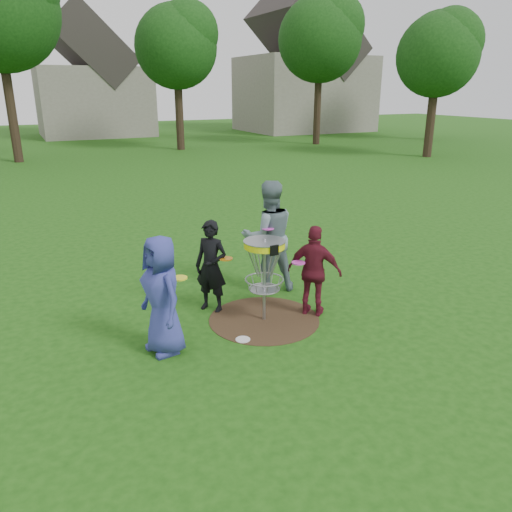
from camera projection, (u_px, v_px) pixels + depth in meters
name	position (u px, v px, depth m)	size (l,w,h in m)	color
ground	(264.00, 319.00, 8.12)	(100.00, 100.00, 0.00)	#19470F
dirt_patch	(264.00, 319.00, 8.12)	(1.80, 1.80, 0.01)	#47331E
player_blue	(162.00, 295.00, 6.90)	(0.84, 0.55, 1.72)	#34398F
player_black	(211.00, 266.00, 8.25)	(0.57, 0.37, 1.55)	black
player_grey	(268.00, 237.00, 9.03)	(0.99, 0.77, 2.05)	slate
player_maroon	(314.00, 271.00, 8.08)	(0.89, 0.37, 1.52)	maroon
disc_on_grass	(243.00, 340.00, 7.45)	(0.22, 0.22, 0.02)	silver
disc_golf_basket	(264.00, 260.00, 7.80)	(0.66, 0.67, 1.38)	#9EA0A5
held_discs	(245.00, 256.00, 7.93)	(2.22, 1.34, 0.34)	yellow
tree_row	(79.00, 29.00, 23.91)	(51.20, 17.42, 9.90)	#38281C
house_row	(121.00, 79.00, 36.92)	(44.50, 10.65, 11.62)	gray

